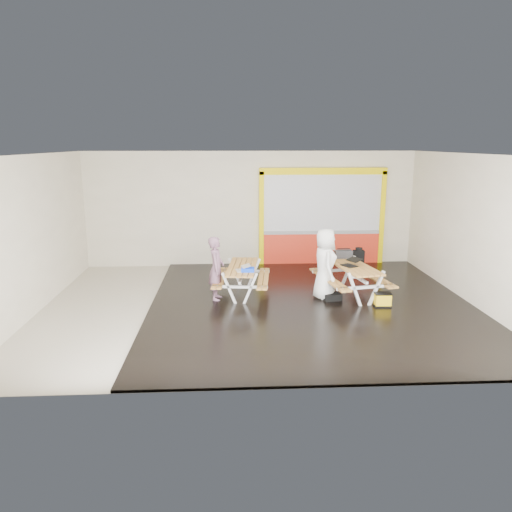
{
  "coord_description": "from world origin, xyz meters",
  "views": [
    {
      "loc": [
        -0.64,
        -10.96,
        3.76
      ],
      "look_at": [
        0.0,
        0.9,
        1.0
      ],
      "focal_mm": 34.52,
      "sensor_mm": 36.0,
      "label": 1
    }
  ],
  "objects": [
    {
      "name": "toolbox",
      "position": [
        2.28,
        1.27,
        0.94
      ],
      "size": [
        0.45,
        0.24,
        0.26
      ],
      "color": "black",
      "rests_on": "picnic_table_right"
    },
    {
      "name": "picnic_table_right",
      "position": [
        2.33,
        0.56,
        0.64
      ],
      "size": [
        1.78,
        2.32,
        0.84
      ],
      "color": "#CA8B3E",
      "rests_on": "deck"
    },
    {
      "name": "laptop_left",
      "position": [
        -0.35,
        0.36,
        0.82
      ],
      "size": [
        0.37,
        0.35,
        0.14
      ],
      "color": "silver",
      "rests_on": "picnic_table_left"
    },
    {
      "name": "kiosk",
      "position": [
        2.2,
        3.93,
        1.44
      ],
      "size": [
        3.88,
        0.16,
        3.0
      ],
      "color": "red",
      "rests_on": "room"
    },
    {
      "name": "blue_pouch",
      "position": [
        -0.23,
        0.29,
        0.81
      ],
      "size": [
        0.32,
        0.24,
        0.09
      ],
      "primitive_type": "cube",
      "rotation": [
        0.0,
        0.0,
        -0.08
      ],
      "color": "#0E3CE9",
      "rests_on": "picnic_table_left"
    },
    {
      "name": "dark_case",
      "position": [
        1.79,
        0.23,
        0.13
      ],
      "size": [
        0.46,
        0.38,
        0.16
      ],
      "primitive_type": "cube",
      "rotation": [
        0.0,
        0.0,
        0.17
      ],
      "color": "black",
      "rests_on": "deck"
    },
    {
      "name": "room",
      "position": [
        0.0,
        0.0,
        1.75
      ],
      "size": [
        10.02,
        8.02,
        3.52
      ],
      "color": "#BBB19E",
      "rests_on": "ground"
    },
    {
      "name": "laptop_right",
      "position": [
        2.28,
        0.45,
        0.89
      ],
      "size": [
        0.54,
        0.52,
        0.17
      ],
      "color": "black",
      "rests_on": "picnic_table_right"
    },
    {
      "name": "person_right",
      "position": [
        1.65,
        0.44,
        0.88
      ],
      "size": [
        0.58,
        0.87,
        1.74
      ],
      "primitive_type": "imported",
      "rotation": [
        0.0,
        0.0,
        1.6
      ],
      "color": "white",
      "rests_on": "deck"
    },
    {
      "name": "backpack",
      "position": [
        2.79,
        1.67,
        0.76
      ],
      "size": [
        0.3,
        0.2,
        0.49
      ],
      "color": "black",
      "rests_on": "picnic_table_right"
    },
    {
      "name": "fluke_bag",
      "position": [
        2.86,
        -0.32,
        0.21
      ],
      "size": [
        0.38,
        0.26,
        0.33
      ],
      "color": "black",
      "rests_on": "deck"
    },
    {
      "name": "person_left",
      "position": [
        -0.98,
        0.46,
        0.81
      ],
      "size": [
        0.42,
        0.6,
        1.55
      ],
      "primitive_type": "imported",
      "rotation": [
        0.0,
        0.0,
        1.48
      ],
      "color": "#7B556A",
      "rests_on": "deck"
    },
    {
      "name": "deck",
      "position": [
        1.25,
        0.0,
        0.03
      ],
      "size": [
        7.5,
        7.98,
        0.05
      ],
      "primitive_type": "cube",
      "color": "black",
      "rests_on": "room"
    },
    {
      "name": "picnic_table_left",
      "position": [
        -0.35,
        0.81,
        0.59
      ],
      "size": [
        1.5,
        2.05,
        0.77
      ],
      "color": "#CA8B3E",
      "rests_on": "deck"
    }
  ]
}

